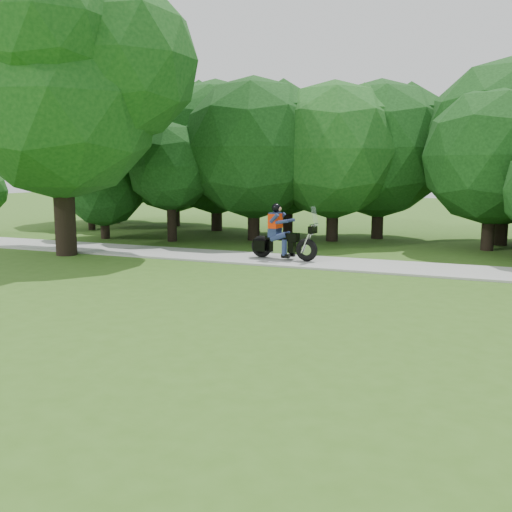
% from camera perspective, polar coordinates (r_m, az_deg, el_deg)
% --- Properties ---
extents(ground, '(100.00, 100.00, 0.00)m').
position_cam_1_polar(ground, '(9.23, 6.01, -9.20)').
color(ground, '#365E1A').
rests_on(ground, ground).
extents(walkway, '(60.00, 2.20, 0.06)m').
position_cam_1_polar(walkway, '(16.85, 13.69, -1.11)').
color(walkway, '#989893').
rests_on(walkway, ground).
extents(tree_line, '(39.76, 11.39, 7.66)m').
position_cam_1_polar(tree_line, '(23.03, 14.77, 10.52)').
color(tree_line, black).
rests_on(tree_line, ground).
extents(big_tree_west, '(8.64, 6.56, 9.96)m').
position_cam_1_polar(big_tree_west, '(20.26, -18.61, 16.57)').
color(big_tree_west, black).
rests_on(big_tree_west, ground).
extents(touring_motorcycle, '(2.26, 0.84, 1.73)m').
position_cam_1_polar(touring_motorcycle, '(17.62, 2.37, 1.71)').
color(touring_motorcycle, black).
rests_on(touring_motorcycle, walkway).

